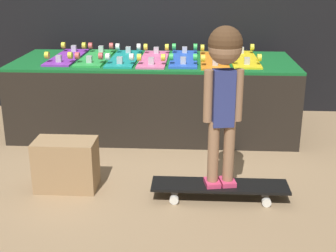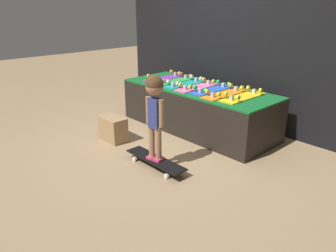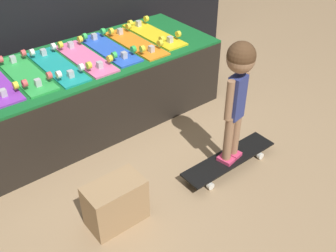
# 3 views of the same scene
# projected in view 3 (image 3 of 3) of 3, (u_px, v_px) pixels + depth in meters

# --- Properties ---
(ground_plane) EXTENTS (16.00, 16.00, 0.00)m
(ground_plane) POSITION_uv_depth(u_px,v_px,m) (125.00, 148.00, 3.11)
(ground_plane) COLOR #9E7F5B
(display_rack) EXTENTS (2.19, 0.85, 0.59)m
(display_rack) POSITION_uv_depth(u_px,v_px,m) (89.00, 90.00, 3.27)
(display_rack) COLOR black
(display_rack) RESTS_ON ground_plane
(skateboard_green_on_rack) EXTENTS (0.21, 0.70, 0.09)m
(skateboard_green_on_rack) POSITION_uv_depth(u_px,v_px,m) (25.00, 73.00, 2.86)
(skateboard_green_on_rack) COLOR green
(skateboard_green_on_rack) RESTS_ON display_rack
(skateboard_teal_on_rack) EXTENTS (0.21, 0.70, 0.09)m
(skateboard_teal_on_rack) POSITION_uv_depth(u_px,v_px,m) (57.00, 65.00, 2.96)
(skateboard_teal_on_rack) COLOR teal
(skateboard_teal_on_rack) RESTS_ON display_rack
(skateboard_pink_on_rack) EXTENTS (0.21, 0.70, 0.09)m
(skateboard_pink_on_rack) POSITION_uv_depth(u_px,v_px,m) (85.00, 57.00, 3.08)
(skateboard_pink_on_rack) COLOR pink
(skateboard_pink_on_rack) RESTS_ON display_rack
(skateboard_blue_on_rack) EXTENTS (0.21, 0.70, 0.09)m
(skateboard_blue_on_rack) POSITION_uv_depth(u_px,v_px,m) (109.00, 48.00, 3.22)
(skateboard_blue_on_rack) COLOR blue
(skateboard_blue_on_rack) RESTS_ON display_rack
(skateboard_orange_on_rack) EXTENTS (0.21, 0.70, 0.09)m
(skateboard_orange_on_rack) POSITION_uv_depth(u_px,v_px,m) (135.00, 42.00, 3.31)
(skateboard_orange_on_rack) COLOR orange
(skateboard_orange_on_rack) RESTS_ON display_rack
(skateboard_yellow_on_rack) EXTENTS (0.21, 0.70, 0.09)m
(skateboard_yellow_on_rack) POSITION_uv_depth(u_px,v_px,m) (154.00, 34.00, 3.46)
(skateboard_yellow_on_rack) COLOR yellow
(skateboard_yellow_on_rack) RESTS_ON display_rack
(skateboard_on_floor) EXTENTS (0.79, 0.19, 0.09)m
(skateboard_on_floor) POSITION_uv_depth(u_px,v_px,m) (229.00, 159.00, 2.89)
(skateboard_on_floor) COLOR black
(skateboard_on_floor) RESTS_ON ground_plane
(child) EXTENTS (0.22, 0.18, 0.91)m
(child) POSITION_uv_depth(u_px,v_px,m) (238.00, 82.00, 2.51)
(child) COLOR #E03D6B
(child) RESTS_ON skateboard_on_floor
(storage_box) EXTENTS (0.37, 0.21, 0.31)m
(storage_box) POSITION_uv_depth(u_px,v_px,m) (116.00, 203.00, 2.43)
(storage_box) COLOR #A37F56
(storage_box) RESTS_ON ground_plane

